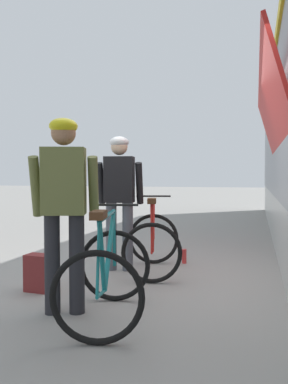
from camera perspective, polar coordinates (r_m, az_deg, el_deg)
ground_plane at (r=4.64m, az=3.38°, el=-13.22°), size 80.00×80.00×0.00m
cyclist_near_in_dark at (r=5.12m, az=-3.63°, el=0.20°), size 0.64×0.37×1.76m
cyclist_far_in_olive at (r=3.57m, az=-11.64°, el=-0.77°), size 0.66×0.44×1.76m
bicycle_near_red at (r=5.04m, az=1.27°, el=-7.29°), size 0.94×1.21×0.99m
bicycle_far_teal at (r=3.43m, az=-5.45°, el=-11.89°), size 0.94×1.20×0.99m
backpack_on_platform at (r=4.44m, az=-15.15°, el=-11.37°), size 0.29×0.20×0.40m
water_bottle_near_the_bikes at (r=5.65m, az=5.91°, el=-9.34°), size 0.07×0.07×0.20m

